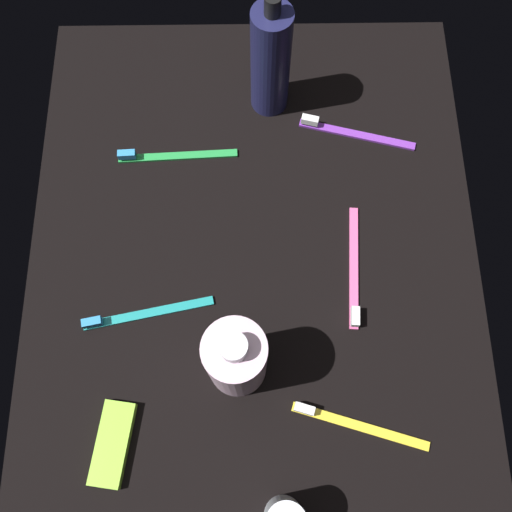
% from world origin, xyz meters
% --- Properties ---
extents(ground_plane, '(0.84, 0.64, 0.01)m').
position_xyz_m(ground_plane, '(0.00, 0.00, -0.01)').
color(ground_plane, black).
extents(lotion_bottle, '(0.06, 0.06, 0.22)m').
position_xyz_m(lotion_bottle, '(0.27, -0.03, 0.10)').
color(lotion_bottle, '#1D1E47').
rests_on(lotion_bottle, ground_plane).
extents(bodywash_bottle, '(0.08, 0.08, 0.17)m').
position_xyz_m(bodywash_bottle, '(-0.15, 0.02, 0.07)').
color(bodywash_bottle, silver).
rests_on(bodywash_bottle, ground_plane).
extents(toothbrush_green, '(0.02, 0.18, 0.02)m').
position_xyz_m(toothbrush_green, '(0.17, 0.12, 0.01)').
color(toothbrush_green, green).
rests_on(toothbrush_green, ground_plane).
extents(toothbrush_pink, '(0.18, 0.02, 0.02)m').
position_xyz_m(toothbrush_pink, '(-0.02, -0.14, 0.01)').
color(toothbrush_pink, '#E55999').
rests_on(toothbrush_pink, ground_plane).
extents(toothbrush_teal, '(0.05, 0.18, 0.02)m').
position_xyz_m(toothbrush_teal, '(-0.07, 0.16, 0.01)').
color(toothbrush_teal, teal).
rests_on(toothbrush_teal, ground_plane).
extents(toothbrush_purple, '(0.06, 0.18, 0.02)m').
position_xyz_m(toothbrush_purple, '(0.21, -0.15, 0.01)').
color(toothbrush_purple, purple).
rests_on(toothbrush_purple, ground_plane).
extents(toothbrush_yellow, '(0.06, 0.18, 0.02)m').
position_xyz_m(toothbrush_yellow, '(-0.22, -0.12, 0.01)').
color(toothbrush_yellow, yellow).
rests_on(toothbrush_yellow, ground_plane).
extents(snack_bar_lime, '(0.11, 0.06, 0.01)m').
position_xyz_m(snack_bar_lime, '(-0.24, 0.18, 0.01)').
color(snack_bar_lime, '#8CD133').
rests_on(snack_bar_lime, ground_plane).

